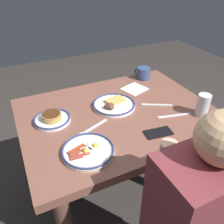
{
  "coord_description": "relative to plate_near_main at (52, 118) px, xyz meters",
  "views": [
    {
      "loc": [
        0.53,
        1.02,
        1.5
      ],
      "look_at": [
        0.05,
        0.02,
        0.77
      ],
      "focal_mm": 37.24,
      "sensor_mm": 36.0,
      "label": 1
    }
  ],
  "objects": [
    {
      "name": "cell_phone",
      "position": [
        -0.47,
        0.35,
        -0.01
      ],
      "size": [
        0.15,
        0.09,
        0.01
      ],
      "primitive_type": "cube",
      "rotation": [
        0.0,
        0.0,
        -0.14
      ],
      "color": "black",
      "rests_on": "dining_table"
    },
    {
      "name": "plate_far_companion",
      "position": [
        -0.09,
        0.32,
        -0.01
      ],
      "size": [
        0.25,
        0.25,
        0.04
      ],
      "color": "silver",
      "rests_on": "dining_table"
    },
    {
      "name": "dining_table",
      "position": [
        -0.37,
        0.08,
        -0.14
      ],
      "size": [
        1.13,
        0.86,
        0.74
      ],
      "color": "brown",
      "rests_on": "ground_plane"
    },
    {
      "name": "tea_spoon",
      "position": [
        -0.16,
        0.17,
        -0.01
      ],
      "size": [
        0.19,
        0.08,
        0.01
      ],
      "color": "silver",
      "rests_on": "dining_table"
    },
    {
      "name": "ground_plane",
      "position": [
        -0.37,
        0.08,
        -0.76
      ],
      "size": [
        6.0,
        6.0,
        0.0
      ],
      "primitive_type": "plane",
      "color": "#312C28"
    },
    {
      "name": "drinking_glass",
      "position": [
        -0.8,
        0.31,
        0.04
      ],
      "size": [
        0.07,
        0.07,
        0.13
      ],
      "color": "silver",
      "rests_on": "dining_table"
    },
    {
      "name": "coffee_mug",
      "position": [
        -0.75,
        -0.26,
        0.03
      ],
      "size": [
        0.1,
        0.12,
        0.09
      ],
      "color": "#334772",
      "rests_on": "dining_table"
    },
    {
      "name": "fork_far",
      "position": [
        -0.62,
        0.11,
        -0.02
      ],
      "size": [
        0.18,
        0.11,
        0.01
      ],
      "color": "silver",
      "rests_on": "dining_table"
    },
    {
      "name": "plate_near_main",
      "position": [
        0.0,
        0.0,
        0.0
      ],
      "size": [
        0.2,
        0.2,
        0.05
      ],
      "color": "white",
      "rests_on": "dining_table"
    },
    {
      "name": "plate_center_pancakes",
      "position": [
        -0.38,
        0.01,
        -0.0
      ],
      "size": [
        0.26,
        0.26,
        0.05
      ],
      "color": "white",
      "rests_on": "dining_table"
    },
    {
      "name": "fork_near",
      "position": [
        -0.65,
        0.25,
        -0.02
      ],
      "size": [
        0.2,
        0.06,
        0.01
      ],
      "color": "silver",
      "rests_on": "dining_table"
    },
    {
      "name": "paper_napkin",
      "position": [
        -0.61,
        -0.13,
        -0.02
      ],
      "size": [
        0.19,
        0.18,
        0.0
      ],
      "primitive_type": "cube",
      "rotation": [
        0.0,
        0.0,
        0.31
      ],
      "color": "white",
      "rests_on": "dining_table"
    }
  ]
}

